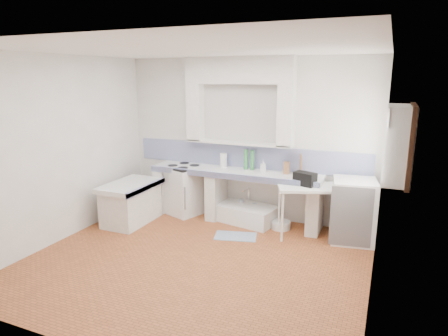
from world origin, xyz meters
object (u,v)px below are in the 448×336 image
at_px(sink, 244,214).
at_px(stove, 184,190).
at_px(fridge, 353,211).
at_px(side_table, 309,211).

bearing_deg(sink, stove, -167.47).
bearing_deg(fridge, stove, 168.93).
relative_size(stove, side_table, 0.87).
xyz_separation_m(sink, fridge, (1.81, -0.13, 0.35)).
bearing_deg(sink, fridge, 7.30).
bearing_deg(side_table, sink, 148.04).
xyz_separation_m(stove, side_table, (2.33, -0.20, -0.02)).
distance_m(stove, side_table, 2.34).
xyz_separation_m(stove, sink, (1.17, 0.02, -0.30)).
height_order(sink, fridge, fridge).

